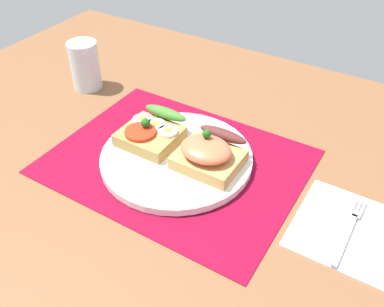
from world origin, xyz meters
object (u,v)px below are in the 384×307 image
Objects in this scene: napkin at (346,231)px; drinking_glass at (85,65)px; sandwich_egg_tomato at (152,132)px; sandwich_salmon at (209,152)px; plate at (177,158)px; fork at (349,228)px.

napkin is 59.16cm from drinking_glass.
sandwich_egg_tomato is 0.69× the size of napkin.
plate is at bearing -171.33° from sandwich_salmon.
sandwich_salmon is at bearing 8.67° from plate.
plate is 2.54× the size of drinking_glass.
plate is 28.34cm from napkin.
drinking_glass reaches higher than sandwich_salmon.
napkin is at bearing -3.21° from sandwich_salmon.
drinking_glass is at bearing 163.77° from sandwich_salmon.
plate is 6.38cm from sandwich_salmon.
plate is 31.78cm from drinking_glass.
fork is 59.31cm from drinking_glass.
plate is 1.82× the size of fork.
sandwich_salmon is 23.16cm from fork.
plate is at bearing 179.71° from fork.
drinking_glass is (-23.71, 9.77, 1.79)cm from sandwich_egg_tomato.
sandwich_salmon is at bearing -2.33° from sandwich_egg_tomato.
plate is at bearing -12.86° from sandwich_egg_tomato.
sandwich_salmon is 23.00cm from napkin.
napkin is 1.52× the size of drinking_glass.
sandwich_salmon is 1.01× the size of drinking_glass.
fork is at bearing 47.88° from napkin.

